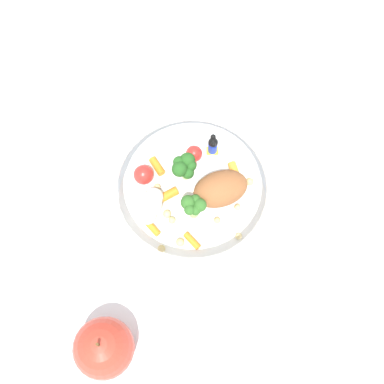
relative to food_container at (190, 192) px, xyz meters
The scene contains 3 objects.
ground_plane 0.03m from the food_container, 153.29° to the left, with size 2.40×2.40×0.00m, color white.
food_container is the anchor object (origin of this frame).
loose_apple 0.23m from the food_container, 123.93° to the right, with size 0.08×0.08×0.09m.
Camera 1 is at (-0.02, -0.27, 0.69)m, focal length 47.27 mm.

